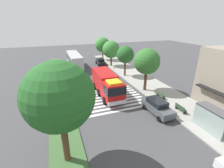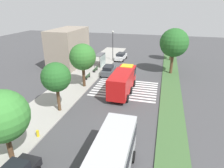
% 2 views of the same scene
% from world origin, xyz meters
% --- Properties ---
extents(ground_plane, '(120.00, 120.00, 0.00)m').
position_xyz_m(ground_plane, '(0.00, 0.00, 0.00)').
color(ground_plane, '#424244').
extents(sidewalk, '(60.00, 5.91, 0.14)m').
position_xyz_m(sidewalk, '(0.00, 8.50, 0.07)').
color(sidewalk, '#9E9B93').
rests_on(sidewalk, ground_plane).
extents(median_strip, '(60.00, 3.00, 0.14)m').
position_xyz_m(median_strip, '(0.00, -7.04, 0.07)').
color(median_strip, '#3D6033').
rests_on(median_strip, ground_plane).
extents(crosswalk, '(7.65, 9.98, 0.01)m').
position_xyz_m(crosswalk, '(0.93, 0.00, 0.01)').
color(crosswalk, silver).
rests_on(crosswalk, ground_plane).
extents(fire_truck, '(9.00, 2.93, 3.46)m').
position_xyz_m(fire_truck, '(-0.39, 0.07, 1.96)').
color(fire_truck, '#B71414').
rests_on(fire_truck, ground_plane).
extents(parked_car_west, '(4.25, 2.16, 1.68)m').
position_xyz_m(parked_car_west, '(-18.83, 4.35, 0.86)').
color(parked_car_west, black).
rests_on(parked_car_west, ground_plane).
extents(parked_car_mid, '(4.66, 2.22, 1.80)m').
position_xyz_m(parked_car_mid, '(6.65, 4.34, 0.92)').
color(parked_car_mid, '#474C51').
rests_on(parked_car_mid, ground_plane).
extents(transit_bus, '(10.78, 2.93, 3.54)m').
position_xyz_m(transit_bus, '(-17.93, -2.50, 2.10)').
color(transit_bus, '#B2B2B7').
rests_on(transit_bus, ground_plane).
extents(bus_stop_shelter, '(3.50, 1.40, 2.46)m').
position_xyz_m(bus_stop_shelter, '(11.53, 7.28, 1.89)').
color(bus_stop_shelter, '#4C4C51').
rests_on(bus_stop_shelter, sidewalk).
extents(bench_near_shelter, '(1.60, 0.50, 0.90)m').
position_xyz_m(bench_near_shelter, '(7.53, 7.25, 0.59)').
color(bench_near_shelter, '#2D472D').
rests_on(bench_near_shelter, sidewalk).
extents(bench_west_of_shelter, '(1.60, 0.50, 0.90)m').
position_xyz_m(bench_west_of_shelter, '(3.36, 7.25, 0.59)').
color(bench_west_of_shelter, '#2D472D').
rests_on(bench_west_of_shelter, sidewalk).
extents(sidewalk_tree_far_west, '(4.29, 4.29, 6.50)m').
position_xyz_m(sidewalk_tree_far_west, '(-23.83, 6.54, 4.49)').
color(sidewalk_tree_far_west, '#513823').
rests_on(sidewalk_tree_far_west, sidewalk).
extents(sidewalk_tree_west, '(4.32, 4.32, 6.31)m').
position_xyz_m(sidewalk_tree_west, '(-16.51, 6.54, 4.28)').
color(sidewalk_tree_west, '#513823').
rests_on(sidewalk_tree_west, sidewalk).
extents(sidewalk_tree_center, '(3.52, 3.52, 6.19)m').
position_xyz_m(sidewalk_tree_center, '(-8.05, 6.54, 4.54)').
color(sidewalk_tree_center, '#513823').
rests_on(sidewalk_tree_center, sidewalk).
extents(sidewalk_tree_east, '(4.09, 4.09, 6.87)m').
position_xyz_m(sidewalk_tree_east, '(0.01, 6.54, 4.93)').
color(sidewalk_tree_east, '#47301E').
rests_on(sidewalk_tree_east, sidewalk).
extents(median_tree_far_west, '(5.17, 5.17, 8.39)m').
position_xyz_m(median_tree_far_west, '(10.31, -7.04, 5.91)').
color(median_tree_far_west, '#513823').
rests_on(median_tree_far_west, median_strip).
extents(fire_hydrant, '(0.28, 0.28, 0.70)m').
position_xyz_m(fire_hydrant, '(-13.39, 6.04, 0.49)').
color(fire_hydrant, gold).
rests_on(fire_hydrant, sidewalk).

